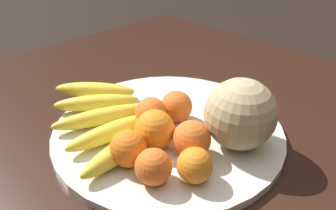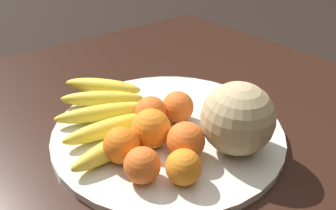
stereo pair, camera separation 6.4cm
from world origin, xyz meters
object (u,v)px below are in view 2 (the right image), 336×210
at_px(orange_top_small, 142,165).
at_px(melon, 237,118).
at_px(orange_front_right, 186,141).
at_px(orange_mid_center, 178,107).
at_px(produce_tag, 151,158).
at_px(orange_back_left, 184,167).
at_px(orange_back_right, 151,129).
at_px(fruit_bowl, 168,129).
at_px(orange_front_left, 121,145).
at_px(orange_side_extra, 151,112).
at_px(banana_bunch, 107,112).
at_px(kitchen_table, 155,160).

bearing_deg(orange_top_small, melon, 167.79).
bearing_deg(orange_top_small, orange_front_right, -179.69).
relative_size(orange_mid_center, produce_tag, 0.61).
xyz_separation_m(orange_back_left, orange_back_right, (-0.02, -0.11, 0.01)).
distance_m(orange_front_right, produce_tag, 0.07).
distance_m(fruit_bowl, orange_back_left, 0.16).
bearing_deg(produce_tag, orange_front_left, -8.01).
distance_m(orange_top_small, orange_side_extra, 0.15).
bearing_deg(banana_bunch, melon, 142.72).
bearing_deg(fruit_bowl, kitchen_table, -80.30).
xyz_separation_m(banana_bunch, produce_tag, (0.00, 0.16, -0.02)).
bearing_deg(orange_back_right, orange_top_small, 44.99).
bearing_deg(orange_front_right, kitchen_table, -102.31).
relative_size(kitchen_table, orange_front_left, 19.53).
bearing_deg(produce_tag, orange_mid_center, -123.05).
height_order(orange_mid_center, orange_side_extra, orange_mid_center).
height_order(orange_back_left, orange_back_right, orange_back_right).
relative_size(orange_back_left, orange_top_small, 0.98).
distance_m(banana_bunch, orange_mid_center, 0.15).
height_order(kitchen_table, fruit_bowl, fruit_bowl).
bearing_deg(orange_front_left, orange_back_left, 114.76).
relative_size(banana_bunch, orange_top_small, 5.46).
distance_m(melon, orange_back_left, 0.13).
relative_size(orange_front_left, orange_front_right, 0.95).
distance_m(kitchen_table, orange_front_left, 0.20).
bearing_deg(kitchen_table, orange_mid_center, 136.76).
distance_m(banana_bunch, orange_side_extra, 0.09).
bearing_deg(orange_back_right, orange_back_left, 81.58).
xyz_separation_m(melon, orange_side_extra, (0.07, -0.15, -0.03)).
distance_m(melon, orange_back_right, 0.15).
relative_size(kitchen_table, orange_side_extra, 19.66).
xyz_separation_m(melon, orange_back_left, (0.13, 0.01, -0.04)).
xyz_separation_m(orange_front_left, orange_top_small, (0.00, 0.06, -0.00)).
bearing_deg(produce_tag, kitchen_table, -101.53).
xyz_separation_m(melon, banana_bunch, (0.13, -0.23, -0.05)).
bearing_deg(produce_tag, orange_back_right, -99.24).
relative_size(melon, orange_back_left, 2.22).
relative_size(kitchen_table, orange_back_left, 21.29).
xyz_separation_m(fruit_bowl, banana_bunch, (0.08, -0.10, 0.03)).
relative_size(orange_back_right, produce_tag, 0.69).
relative_size(banana_bunch, orange_front_right, 4.83).
height_order(fruit_bowl, orange_side_extra, orange_side_extra).
bearing_deg(melon, orange_back_right, -42.70).
xyz_separation_m(banana_bunch, orange_side_extra, (-0.06, 0.07, 0.01)).
xyz_separation_m(kitchen_table, produce_tag, (0.08, 0.10, 0.11)).
relative_size(melon, produce_tag, 1.22).
distance_m(orange_front_right, orange_back_right, 0.07).
relative_size(melon, orange_front_left, 2.04).
height_order(banana_bunch, orange_front_left, orange_front_left).
bearing_deg(orange_back_left, melon, -177.50).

